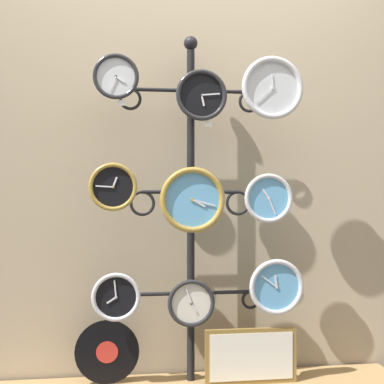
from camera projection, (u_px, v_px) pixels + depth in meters
The scene contains 15 objects.
shop_wall at pixel (187, 127), 2.95m from camera, with size 4.40×0.04×2.80m.
display_stand at pixel (191, 265), 2.79m from camera, with size 0.74×0.38×1.86m.
clock_top_left at pixel (116, 77), 2.66m from camera, with size 0.23×0.04×0.23m.
clock_top_center at pixel (201, 95), 2.71m from camera, with size 0.26×0.04×0.26m.
clock_top_right at pixel (272, 88), 2.73m from camera, with size 0.32×0.04×0.32m.
clock_middle_left at pixel (113, 187), 2.64m from camera, with size 0.24×0.04×0.24m.
clock_middle_center at pixel (193, 200), 2.67m from camera, with size 0.33×0.04×0.33m.
clock_middle_right at pixel (268, 198), 2.76m from camera, with size 0.26×0.04×0.26m.
clock_bottom_left at pixel (116, 297), 2.64m from camera, with size 0.24×0.04×0.24m.
clock_bottom_center at pixel (191, 303), 2.71m from camera, with size 0.24×0.04×0.24m.
clock_bottom_right at pixel (276, 287), 2.74m from camera, with size 0.29×0.04×0.29m.
vinyl_record at pixel (107, 352), 2.73m from camera, with size 0.33×0.01×0.33m.
picture_frame at pixel (251, 356), 2.73m from camera, with size 0.48×0.02×0.28m.
price_tag_upper at pixel (122, 103), 2.66m from camera, with size 0.04×0.00×0.03m.
price_tag_mid at pixel (208, 124), 2.72m from camera, with size 0.04×0.00×0.03m.
Camera 1 is at (-0.37, -2.35, 1.05)m, focal length 50.00 mm.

